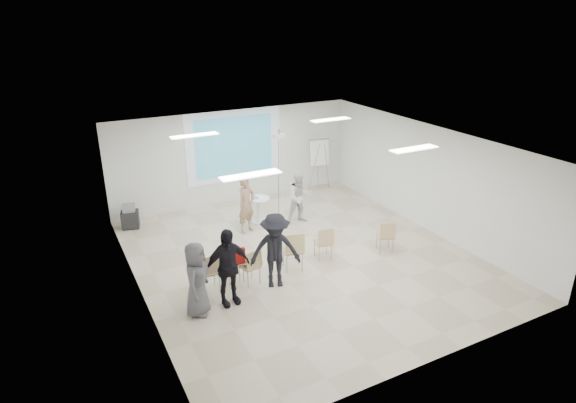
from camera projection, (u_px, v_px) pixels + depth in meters
name	position (u px, v px, depth m)	size (l,w,h in m)	color
floor	(302.00, 259.00, 12.30)	(8.00, 9.00, 0.10)	beige
ceiling	(304.00, 141.00, 11.15)	(8.00, 9.00, 0.10)	white
wall_back	(234.00, 156.00, 15.47)	(8.00, 0.10, 3.00)	silver
wall_left	(133.00, 236.00, 9.98)	(0.10, 9.00, 3.00)	silver
wall_right	(429.00, 178.00, 13.47)	(0.10, 9.00, 3.00)	silver
projection_halo	(234.00, 146.00, 15.29)	(3.20, 0.01, 2.30)	silver
projection_image	(235.00, 146.00, 15.28)	(2.60, 0.01, 1.90)	teal
pedestal_table	(259.00, 208.00, 14.15)	(0.67, 0.67, 0.80)	silver
player_left	(246.00, 201.00, 13.38)	(0.68, 0.46, 1.87)	tan
player_right	(300.00, 194.00, 14.02)	(0.84, 0.67, 1.74)	silver
controller_left	(248.00, 187.00, 13.55)	(0.04, 0.13, 0.04)	white
controller_right	(290.00, 183.00, 14.03)	(0.04, 0.13, 0.04)	white
chair_far_left	(210.00, 270.00, 10.62)	(0.43, 0.46, 0.91)	tan
chair_left_mid	(234.00, 261.00, 10.97)	(0.44, 0.48, 0.92)	tan
chair_left_inner	(251.00, 264.00, 10.88)	(0.49, 0.51, 0.88)	tan
chair_center	(294.00, 248.00, 11.47)	(0.58, 0.60, 1.00)	tan
chair_right_inner	(324.00, 241.00, 11.99)	(0.48, 0.51, 0.87)	tan
chair_right_far	(386.00, 235.00, 12.34)	(0.53, 0.55, 0.86)	tan
red_jacket	(236.00, 257.00, 10.79)	(0.40, 0.09, 0.38)	#A61714
laptop	(249.00, 264.00, 10.97)	(0.32, 0.23, 0.03)	black
audience_left	(227.00, 262.00, 10.00)	(1.16, 0.70, 1.99)	black
audience_mid	(275.00, 246.00, 10.67)	(1.30, 0.71, 2.01)	black
audience_outer	(196.00, 275.00, 9.70)	(0.88, 0.58, 1.80)	#57575C
flipchart_easel	(319.00, 152.00, 16.45)	(0.78, 0.60, 1.83)	#97999F
av_cart	(130.00, 217.00, 13.82)	(0.57, 0.50, 0.73)	black
ceiling_projector	(279.00, 141.00, 12.56)	(0.30, 0.25, 3.00)	white
fluor_panel_nw	(195.00, 135.00, 11.97)	(1.20, 0.30, 0.02)	white
fluor_panel_ne	(331.00, 120.00, 13.69)	(1.20, 0.30, 0.02)	white
fluor_panel_sw	(251.00, 175.00, 9.09)	(1.20, 0.30, 0.02)	white
fluor_panel_se	(414.00, 149.00, 10.81)	(1.20, 0.30, 0.02)	white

